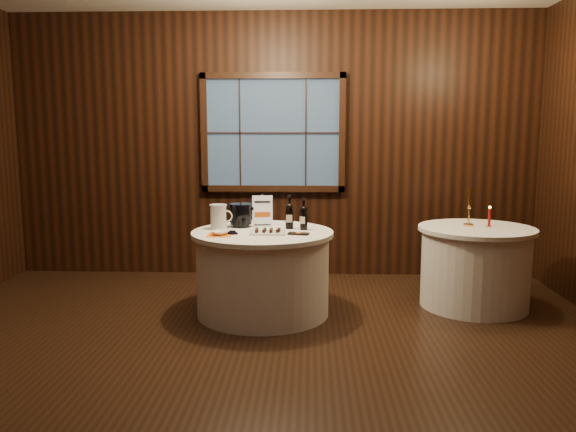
{
  "coord_description": "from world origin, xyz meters",
  "views": [
    {
      "loc": [
        0.43,
        -3.97,
        1.64
      ],
      "look_at": [
        0.23,
        0.9,
        0.92
      ],
      "focal_mm": 35.0,
      "sensor_mm": 36.0,
      "label": 1
    }
  ],
  "objects_px": {
    "chocolate_box": "(298,234)",
    "sign_stand": "(262,216)",
    "ice_bucket": "(241,215)",
    "red_candle": "(489,219)",
    "port_bottle_left": "(289,214)",
    "glass_pitcher": "(219,217)",
    "chocolate_plate": "(268,232)",
    "grape_bunch": "(232,232)",
    "brass_candlestick": "(469,213)",
    "main_table": "(263,272)",
    "cracker_bowl": "(219,233)",
    "side_table": "(475,267)",
    "port_bottle_right": "(304,216)"
  },
  "relations": [
    {
      "from": "glass_pitcher",
      "to": "main_table",
      "type": "bearing_deg",
      "value": -16.9
    },
    {
      "from": "chocolate_plate",
      "to": "brass_candlestick",
      "type": "bearing_deg",
      "value": 15.03
    },
    {
      "from": "sign_stand",
      "to": "chocolate_plate",
      "type": "xyz_separation_m",
      "value": [
        0.08,
        -0.39,
        -0.09
      ]
    },
    {
      "from": "port_bottle_right",
      "to": "red_candle",
      "type": "height_order",
      "value": "port_bottle_right"
    },
    {
      "from": "port_bottle_right",
      "to": "grape_bunch",
      "type": "relative_size",
      "value": 1.93
    },
    {
      "from": "sign_stand",
      "to": "grape_bunch",
      "type": "relative_size",
      "value": 2.04
    },
    {
      "from": "port_bottle_right",
      "to": "brass_candlestick",
      "type": "bearing_deg",
      "value": 30.78
    },
    {
      "from": "grape_bunch",
      "to": "glass_pitcher",
      "type": "xyz_separation_m",
      "value": [
        -0.17,
        0.28,
        0.1
      ]
    },
    {
      "from": "port_bottle_left",
      "to": "glass_pitcher",
      "type": "distance_m",
      "value": 0.65
    },
    {
      "from": "sign_stand",
      "to": "chocolate_plate",
      "type": "relative_size",
      "value": 0.95
    },
    {
      "from": "ice_bucket",
      "to": "glass_pitcher",
      "type": "xyz_separation_m",
      "value": [
        -0.19,
        -0.12,
        -0.0
      ]
    },
    {
      "from": "port_bottle_left",
      "to": "sign_stand",
      "type": "bearing_deg",
      "value": 156.98
    },
    {
      "from": "glass_pitcher",
      "to": "side_table",
      "type": "bearing_deg",
      "value": 1.81
    },
    {
      "from": "chocolate_box",
      "to": "sign_stand",
      "type": "bearing_deg",
      "value": 141.53
    },
    {
      "from": "chocolate_plate",
      "to": "glass_pitcher",
      "type": "xyz_separation_m",
      "value": [
        -0.47,
        0.24,
        0.1
      ]
    },
    {
      "from": "port_bottle_left",
      "to": "chocolate_box",
      "type": "height_order",
      "value": "port_bottle_left"
    },
    {
      "from": "chocolate_plate",
      "to": "grape_bunch",
      "type": "relative_size",
      "value": 2.14
    },
    {
      "from": "chocolate_plate",
      "to": "red_candle",
      "type": "relative_size",
      "value": 1.6
    },
    {
      "from": "grape_bunch",
      "to": "red_candle",
      "type": "distance_m",
      "value": 2.41
    },
    {
      "from": "chocolate_plate",
      "to": "port_bottle_left",
      "type": "bearing_deg",
      "value": 56.67
    },
    {
      "from": "cracker_bowl",
      "to": "grape_bunch",
      "type": "bearing_deg",
      "value": 22.98
    },
    {
      "from": "port_bottle_right",
      "to": "glass_pitcher",
      "type": "xyz_separation_m",
      "value": [
        -0.78,
        0.02,
        -0.01
      ]
    },
    {
      "from": "port_bottle_right",
      "to": "side_table",
      "type": "bearing_deg",
      "value": 27.95
    },
    {
      "from": "brass_candlestick",
      "to": "main_table",
      "type": "bearing_deg",
      "value": -169.16
    },
    {
      "from": "grape_bunch",
      "to": "red_candle",
      "type": "height_order",
      "value": "red_candle"
    },
    {
      "from": "chocolate_plate",
      "to": "cracker_bowl",
      "type": "bearing_deg",
      "value": -167.92
    },
    {
      "from": "side_table",
      "to": "brass_candlestick",
      "type": "relative_size",
      "value": 3.08
    },
    {
      "from": "sign_stand",
      "to": "brass_candlestick",
      "type": "distance_m",
      "value": 1.97
    },
    {
      "from": "sign_stand",
      "to": "chocolate_box",
      "type": "bearing_deg",
      "value": -57.53
    },
    {
      "from": "chocolate_box",
      "to": "port_bottle_right",
      "type": "bearing_deg",
      "value": 91.26
    },
    {
      "from": "side_table",
      "to": "sign_stand",
      "type": "distance_m",
      "value": 2.08
    },
    {
      "from": "main_table",
      "to": "ice_bucket",
      "type": "xyz_separation_m",
      "value": [
        -0.22,
        0.23,
        0.5
      ]
    },
    {
      "from": "glass_pitcher",
      "to": "brass_candlestick",
      "type": "height_order",
      "value": "brass_candlestick"
    },
    {
      "from": "port_bottle_right",
      "to": "red_candle",
      "type": "relative_size",
      "value": 1.44
    },
    {
      "from": "chocolate_box",
      "to": "glass_pitcher",
      "type": "relative_size",
      "value": 0.79
    },
    {
      "from": "port_bottle_right",
      "to": "chocolate_plate",
      "type": "bearing_deg",
      "value": -124.36
    },
    {
      "from": "main_table",
      "to": "glass_pitcher",
      "type": "relative_size",
      "value": 5.62
    },
    {
      "from": "main_table",
      "to": "port_bottle_left",
      "type": "distance_m",
      "value": 0.59
    },
    {
      "from": "ice_bucket",
      "to": "red_candle",
      "type": "relative_size",
      "value": 1.09
    },
    {
      "from": "ice_bucket",
      "to": "chocolate_plate",
      "type": "height_order",
      "value": "ice_bucket"
    },
    {
      "from": "port_bottle_left",
      "to": "grape_bunch",
      "type": "relative_size",
      "value": 2.06
    },
    {
      "from": "port_bottle_left",
      "to": "brass_candlestick",
      "type": "height_order",
      "value": "brass_candlestick"
    },
    {
      "from": "cracker_bowl",
      "to": "brass_candlestick",
      "type": "xyz_separation_m",
      "value": [
        2.3,
        0.59,
        0.11
      ]
    },
    {
      "from": "red_candle",
      "to": "main_table",
      "type": "bearing_deg",
      "value": -172.0
    },
    {
      "from": "sign_stand",
      "to": "ice_bucket",
      "type": "height_order",
      "value": "sign_stand"
    },
    {
      "from": "ice_bucket",
      "to": "chocolate_plate",
      "type": "relative_size",
      "value": 0.68
    },
    {
      "from": "cracker_bowl",
      "to": "red_candle",
      "type": "xyz_separation_m",
      "value": [
        2.47,
        0.52,
        0.06
      ]
    },
    {
      "from": "ice_bucket",
      "to": "chocolate_box",
      "type": "xyz_separation_m",
      "value": [
        0.55,
        -0.39,
        -0.11
      ]
    },
    {
      "from": "red_candle",
      "to": "chocolate_plate",
      "type": "bearing_deg",
      "value": -168.15
    },
    {
      "from": "ice_bucket",
      "to": "red_candle",
      "type": "distance_m",
      "value": 2.33
    }
  ]
}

